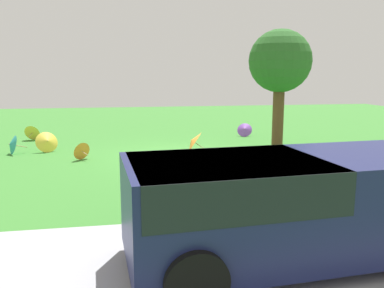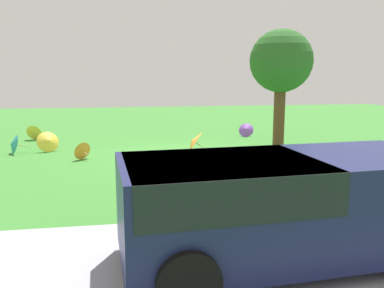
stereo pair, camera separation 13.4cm
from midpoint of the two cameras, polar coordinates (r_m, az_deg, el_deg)
name	(u,v)px [view 2 (the right image)]	position (r m, az deg, el deg)	size (l,w,h in m)	color
ground	(178,155)	(13.22, -1.79, -1.65)	(40.00, 40.00, 0.00)	#387A2D
road_strip	(249,267)	(5.88, 8.82, -17.14)	(40.00, 3.93, 0.01)	#9E9EA3
van_dark	(273,201)	(5.78, 12.19, -7.99)	(4.72, 2.40, 1.53)	#191E4C
park_bench	(229,166)	(9.77, 5.74, -3.11)	(1.65, 0.72, 0.90)	navy
shade_tree	(281,63)	(14.73, 12.95, 11.31)	(2.23, 2.23, 4.25)	brown
parasol_yellow_0	(35,132)	(17.55, -21.47, 1.63)	(0.70, 0.61, 0.65)	tan
parasol_yellow_1	(48,141)	(14.63, -19.71, 0.38)	(0.89, 0.79, 0.75)	tan
parasol_pink_0	(356,167)	(10.73, 22.90, -3.08)	(1.11, 1.11, 0.78)	tan
parasol_purple_1	(246,129)	(17.34, 7.99, 2.09)	(0.77, 0.67, 0.62)	tan
parasol_teal_0	(13,144)	(14.69, -24.12, -0.03)	(0.74, 0.73, 0.67)	tan
parasol_orange_0	(81,150)	(13.04, -15.33, -0.89)	(0.60, 0.57, 0.58)	tan
parasol_orange_1	(194,141)	(13.62, 0.53, 0.39)	(0.93, 0.97, 0.79)	tan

